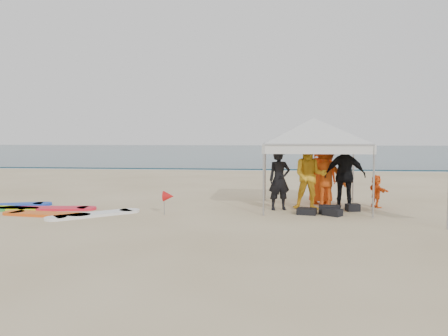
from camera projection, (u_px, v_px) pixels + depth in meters
ground at (205, 231)px, 9.58m from camera, size 120.00×120.00×0.00m
ocean at (262, 150)px, 69.09m from camera, size 160.00×84.00×0.08m
shoreline_foam at (248, 170)px, 27.64m from camera, size 160.00×1.20×0.01m
person_black_a at (279, 180)px, 12.29m from camera, size 0.72×0.57×1.71m
person_yellow at (310, 176)px, 12.32m from camera, size 0.99×0.79×1.94m
person_orange_a at (325, 176)px, 12.72m from camera, size 1.24×0.75×1.87m
person_black_b at (345, 176)px, 12.32m from camera, size 1.16×0.56×1.93m
person_orange_b at (321, 172)px, 13.43m from camera, size 0.96×0.63×1.94m
person_seated at (376, 191)px, 12.76m from camera, size 0.54×0.93×0.95m
canopy_tent at (314, 118)px, 12.49m from camera, size 3.94×3.94×2.97m
marker_pennant at (168, 196)px, 11.49m from camera, size 0.28×0.28×0.64m
gear_pile at (328, 210)px, 11.68m from camera, size 1.80×1.20×0.22m
surfboard_spread at (26, 210)px, 12.13m from camera, size 5.88×2.65×0.07m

